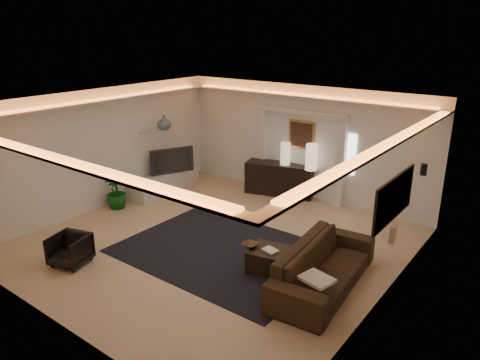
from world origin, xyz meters
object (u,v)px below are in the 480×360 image
Objects in this scene: console at (280,180)px; armchair at (70,250)px; coffee_table at (283,263)px; sofa at (324,266)px.

console is 5.69m from armchair.
armchair is (-1.11, -5.58, -0.10)m from console.
coffee_table is (2.26, -3.47, -0.20)m from console.
console is 4.14m from coffee_table.
sofa reaches higher than armchair.
console reaches higher than sofa.
console is 4.56m from sofa.
coffee_table is 3.97m from armchair.
sofa is (3.03, -3.40, -0.02)m from console.
console reaches higher than coffee_table.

